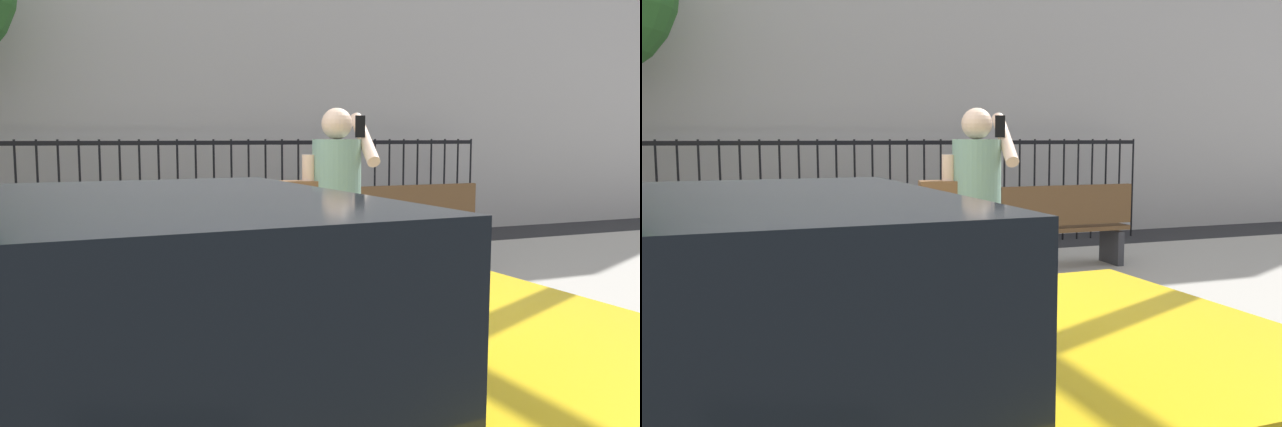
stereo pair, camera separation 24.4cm
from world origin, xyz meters
The scene contains 4 objects.
sidewalk centered at (0.00, 2.20, 0.07)m, with size 28.00×4.40×0.15m, color #B2ADA3.
iron_fence centered at (0.00, 5.90, 1.02)m, with size 12.03×0.04×1.60m.
pedestrian_on_phone centered at (1.28, 0.87, 1.12)m, with size 0.69×0.49×1.68m.
street_bench centered at (3.22, 3.15, 0.65)m, with size 1.60×0.45×0.95m.
Camera 2 is at (-0.37, -3.44, 1.62)m, focal length 37.39 mm.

